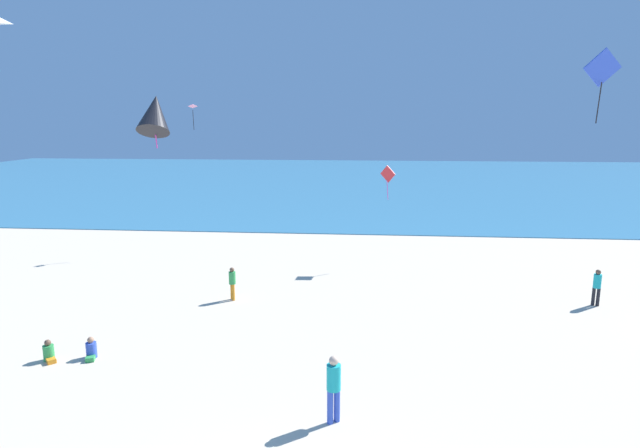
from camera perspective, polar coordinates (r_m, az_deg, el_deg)
The scene contains 11 objects.
ground_plane at distance 18.80m, azimuth 0.57°, elevation -11.59°, with size 120.00×120.00×0.00m, color beige.
ocean_water at distance 63.54m, azimuth 3.75°, elevation 4.71°, with size 120.00×60.00×0.05m, color teal.
person_0 at distance 18.67m, azimuth -27.13°, elevation -12.25°, with size 0.57×0.58×0.67m.
person_2 at distance 21.99m, azimuth -9.41°, elevation -6.10°, with size 0.38×0.38×1.37m.
person_3 at distance 13.37m, azimuth 1.48°, elevation -16.86°, with size 0.48×0.48×1.74m.
person_4 at distance 23.71m, azimuth 27.64°, elevation -5.82°, with size 0.38×0.38×1.48m.
person_6 at distance 18.31m, azimuth -23.39°, elevation -12.37°, with size 0.43×0.60×0.68m.
kite_pink at distance 30.99m, azimuth -13.53°, elevation 12.21°, with size 0.48×0.44×1.47m.
kite_red at distance 26.54m, azimuth 7.31°, elevation 5.27°, with size 0.73×0.54×1.73m.
kite_black at distance 14.02m, azimuth -17.37°, elevation 11.29°, with size 0.90×1.22×1.48m.
kite_blue at distance 16.16m, azimuth 28.08°, elevation 14.47°, with size 1.01×0.34×1.92m.
Camera 1 is at (1.31, -7.27, 7.32)m, focal length 29.75 mm.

